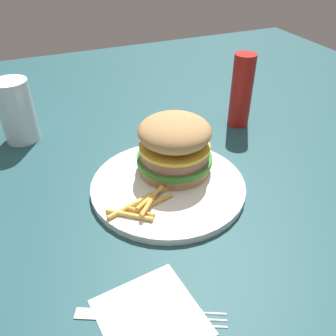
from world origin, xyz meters
The scene contains 8 objects.
ground_plane centered at (0.00, 0.00, 0.00)m, with size 1.60×1.60×0.00m, color #1E474C.
plate centered at (-0.03, 0.01, 0.01)m, with size 0.25×0.25×0.01m, color white.
sandwich centered at (-0.06, 0.03, 0.06)m, with size 0.13×0.13×0.10m.
fries_pile centered at (0.01, -0.05, 0.02)m, with size 0.07×0.11×0.01m.
napkin centered at (0.18, -0.10, 0.00)m, with size 0.11×0.11×0.00m, color white.
fork centered at (0.18, -0.10, 0.00)m, with size 0.09×0.16×0.00m.
drink_glass centered at (-0.29, -0.20, 0.05)m, with size 0.07×0.07×0.12m.
ketchup_bottle centered at (-0.17, 0.23, 0.08)m, with size 0.04×0.04×0.15m, color #B21914.
Camera 1 is at (0.40, -0.17, 0.37)m, focal length 38.35 mm.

